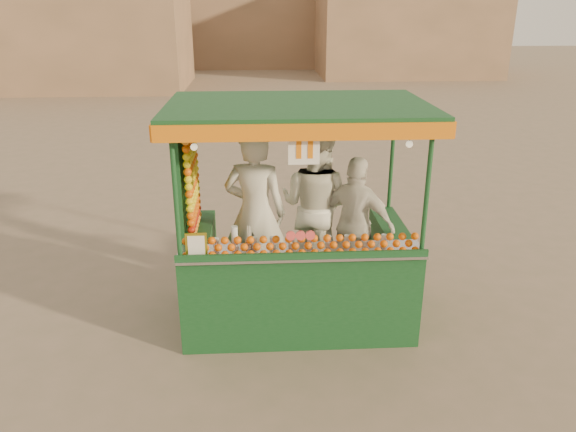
{
  "coord_description": "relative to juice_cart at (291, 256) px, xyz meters",
  "views": [
    {
      "loc": [
        -0.86,
        -6.04,
        3.52
      ],
      "look_at": [
        -0.53,
        -0.24,
        1.28
      ],
      "focal_mm": 34.33,
      "sensor_mm": 36.0,
      "label": 1
    }
  ],
  "objects": [
    {
      "name": "vendor_left",
      "position": [
        -0.4,
        0.24,
        0.45
      ],
      "size": [
        0.79,
        0.61,
        1.96
      ],
      "rotation": [
        0.0,
        0.0,
        2.93
      ],
      "color": "beige",
      "rests_on": "ground"
    },
    {
      "name": "vendor_right",
      "position": [
        0.77,
        0.24,
        0.28
      ],
      "size": [
        1.01,
        0.84,
        1.62
      ],
      "rotation": [
        0.0,
        0.0,
        2.58
      ],
      "color": "silver",
      "rests_on": "ground"
    },
    {
      "name": "building_left",
      "position": [
        -8.5,
        20.34,
        2.17
      ],
      "size": [
        10.0,
        6.0,
        6.0
      ],
      "primitive_type": "cube",
      "color": "#977156",
      "rests_on": "ground"
    },
    {
      "name": "juice_cart",
      "position": [
        0.0,
        0.0,
        0.0
      ],
      "size": [
        2.81,
        1.82,
        2.55
      ],
      "color": "#103D1A",
      "rests_on": "ground"
    },
    {
      "name": "ground",
      "position": [
        0.5,
        0.34,
        -0.83
      ],
      "size": [
        90.0,
        90.0,
        0.0
      ],
      "primitive_type": "plane",
      "color": "#6B5F4C",
      "rests_on": "ground"
    },
    {
      "name": "building_right",
      "position": [
        7.5,
        24.34,
        1.67
      ],
      "size": [
        9.0,
        6.0,
        5.0
      ],
      "primitive_type": "cube",
      "color": "#977156",
      "rests_on": "ground"
    },
    {
      "name": "building_center",
      "position": [
        -1.5,
        30.34,
        2.67
      ],
      "size": [
        14.0,
        7.0,
        7.0
      ],
      "primitive_type": "cube",
      "color": "#977156",
      "rests_on": "ground"
    },
    {
      "name": "vendor_middle",
      "position": [
        0.32,
        0.54,
        0.42
      ],
      "size": [
        1.16,
        1.1,
        1.9
      ],
      "rotation": [
        0.0,
        0.0,
        2.59
      ],
      "color": "white",
      "rests_on": "ground"
    }
  ]
}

